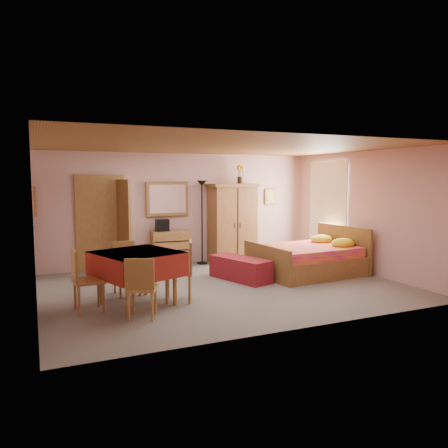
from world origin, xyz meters
name	(u,v)px	position (x,y,z in m)	size (l,w,h in m)	color
floor	(226,287)	(0.00, 0.00, 0.00)	(6.50, 6.50, 0.00)	slate
ceiling	(226,146)	(0.00, 0.00, 2.60)	(6.50, 6.50, 0.00)	brown
wall_back	(183,209)	(0.00, 2.50, 1.30)	(6.50, 0.10, 2.60)	tan
wall_front	(302,233)	(0.00, -2.50, 1.30)	(6.50, 0.10, 2.60)	tan
wall_left	(34,225)	(-3.25, 0.00, 1.30)	(0.10, 5.00, 2.60)	tan
wall_right	(364,212)	(3.25, 0.00, 1.30)	(0.10, 5.00, 2.60)	tan
doorway	(101,224)	(-1.90, 2.47, 1.02)	(1.06, 0.12, 2.15)	#9E6B35
window	(328,202)	(3.21, 1.20, 1.45)	(0.08, 1.40, 1.95)	white
picture_left	(35,201)	(-3.22, -0.60, 1.70)	(0.04, 0.32, 0.42)	orange
picture_back	(270,197)	(2.35, 2.47, 1.55)	(0.30, 0.04, 0.40)	#D8BF59
chest_of_drawers	(171,249)	(-0.39, 2.24, 0.41)	(0.87, 0.44, 0.82)	#9A6634
wall_mirror	(168,199)	(-0.39, 2.45, 1.55)	(1.00, 0.05, 0.79)	white
stereo	(162,225)	(-0.57, 2.26, 0.96)	(0.29, 0.21, 0.27)	black
floor_lamp	(202,222)	(0.40, 2.26, 0.99)	(0.25, 0.25, 1.97)	black
wardrobe	(233,223)	(1.17, 2.21, 0.95)	(1.21, 0.62, 1.89)	brown
sunflower_vase	(240,174)	(1.37, 2.23, 2.12)	(0.18, 0.18, 0.46)	yellow
bed	(306,251)	(2.02, 0.32, 0.49)	(2.12, 1.67, 0.98)	#DC158F
bench	(240,269)	(0.50, 0.40, 0.22)	(0.50, 1.35, 0.45)	maroon
dining_table	(137,278)	(-1.77, -0.51, 0.43)	(1.18, 1.18, 0.86)	maroon
chair_south	(142,287)	(-1.85, -1.19, 0.46)	(0.41, 0.41, 0.91)	#AC773A
chair_north	(127,269)	(-1.80, 0.20, 0.46)	(0.42, 0.42, 0.92)	#966033
chair_west	(89,280)	(-2.52, -0.54, 0.48)	(0.44, 0.44, 0.97)	#A96839
chair_east	(178,271)	(-1.10, -0.56, 0.50)	(0.45, 0.45, 1.00)	#A36D37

